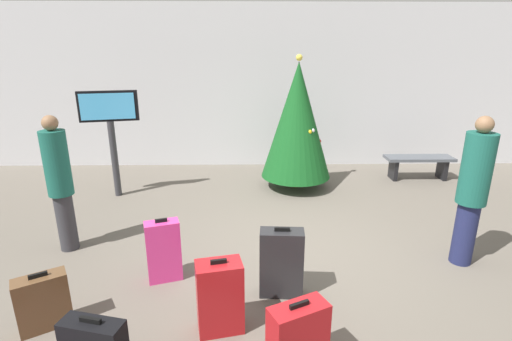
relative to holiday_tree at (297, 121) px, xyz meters
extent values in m
plane|color=#665E54|center=(-0.36, -2.57, -1.32)|extent=(16.00, 16.00, 0.00)
cube|color=silver|center=(-0.36, 1.64, 0.46)|extent=(16.00, 0.20, 3.54)
cylinder|color=#4C3319|center=(0.00, 0.00, -1.20)|extent=(0.12, 0.12, 0.24)
cone|color=#14511E|center=(0.00, 0.00, 0.00)|extent=(1.33, 1.33, 2.16)
sphere|color=#F2D84C|center=(0.00, 0.00, 1.14)|extent=(0.12, 0.12, 0.12)
sphere|color=yellow|center=(0.04, 0.10, 0.72)|extent=(0.08, 0.08, 0.08)
sphere|color=red|center=(0.43, -0.04, -0.38)|extent=(0.08, 0.08, 0.08)
sphere|color=yellow|center=(0.20, -0.30, -0.15)|extent=(0.08, 0.08, 0.08)
sphere|color=red|center=(0.29, 0.30, -0.35)|extent=(0.08, 0.08, 0.08)
sphere|color=silver|center=(0.26, -0.24, -0.13)|extent=(0.08, 0.08, 0.08)
sphere|color=silver|center=(0.18, 0.08, 0.42)|extent=(0.08, 0.08, 0.08)
cylinder|color=#333338|center=(-3.34, -0.39, -0.62)|extent=(0.12, 0.12, 1.39)
cube|color=black|center=(-3.34, -0.39, 0.34)|extent=(0.99, 0.30, 0.53)
cube|color=#4CB2F2|center=(-3.34, -0.43, 0.34)|extent=(0.87, 0.21, 0.45)
cube|color=#4C5159|center=(2.61, 0.45, -0.87)|extent=(1.37, 0.44, 0.06)
cube|color=black|center=(2.10, 0.45, -1.11)|extent=(0.08, 0.35, 0.42)
cube|color=black|center=(3.13, 0.45, -1.11)|extent=(0.08, 0.35, 0.42)
cylinder|color=#1E234C|center=(1.79, -2.81, -0.91)|extent=(0.26, 0.26, 0.81)
cylinder|color=#19594C|center=(1.79, -2.81, -0.07)|extent=(0.40, 0.40, 0.87)
sphere|color=#8C6647|center=(1.79, -2.81, 0.46)|extent=(0.20, 0.20, 0.20)
cylinder|color=#333338|center=(-3.35, -2.37, -0.92)|extent=(0.23, 0.23, 0.79)
cylinder|color=#19594C|center=(-3.35, -2.37, -0.10)|extent=(0.43, 0.43, 0.84)
sphere|color=#8C6647|center=(-3.35, -2.37, 0.41)|extent=(0.19, 0.19, 0.19)
cube|color=#B2191E|center=(-0.50, -4.44, -1.02)|extent=(0.55, 0.42, 0.59)
cube|color=black|center=(-0.50, -4.44, -0.70)|extent=(0.17, 0.10, 0.04)
cube|color=black|center=(-2.10, -4.64, -0.66)|extent=(0.18, 0.07, 0.04)
cube|color=brown|center=(-2.88, -3.92, -1.04)|extent=(0.50, 0.41, 0.56)
cube|color=black|center=(-2.88, -3.92, -0.74)|extent=(0.15, 0.11, 0.04)
cube|color=#E5388C|center=(-1.89, -3.12, -0.95)|extent=(0.42, 0.30, 0.74)
cube|color=black|center=(-1.89, -3.12, -0.56)|extent=(0.14, 0.07, 0.04)
cube|color=#B2191E|center=(-1.18, -3.98, -0.95)|extent=(0.47, 0.35, 0.72)
cube|color=black|center=(-1.18, -3.98, -0.57)|extent=(0.15, 0.06, 0.04)
cube|color=#232326|center=(-0.56, -3.43, -0.93)|extent=(0.48, 0.25, 0.77)
cube|color=black|center=(-0.56, -3.43, -0.53)|extent=(0.17, 0.04, 0.04)
camera|label=1|loc=(-0.89, -7.03, 1.28)|focal=26.64mm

